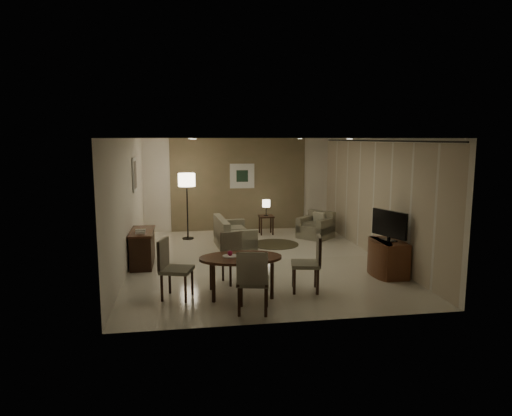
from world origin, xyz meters
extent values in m
cube|color=beige|center=(0.00, 0.00, 0.00)|extent=(5.50, 7.00, 0.00)
cube|color=white|center=(0.00, 0.00, 2.70)|extent=(5.50, 7.00, 0.00)
cube|color=#7B684C|center=(0.00, 3.50, 1.35)|extent=(5.50, 0.00, 2.70)
cube|color=silver|center=(-2.75, 0.00, 1.35)|extent=(0.00, 7.00, 2.70)
cube|color=silver|center=(2.75, 0.00, 1.35)|extent=(0.00, 7.00, 2.70)
cube|color=#7B684C|center=(0.00, 3.48, 1.35)|extent=(3.96, 0.03, 2.70)
cylinder|color=black|center=(2.68, 0.00, 2.64)|extent=(0.03, 6.80, 0.03)
cube|color=silver|center=(0.10, 3.46, 1.60)|extent=(0.72, 0.03, 0.72)
cube|color=#1B3221|center=(0.10, 3.44, 1.60)|extent=(0.34, 0.01, 0.34)
cube|color=silver|center=(-2.72, 1.20, 1.85)|extent=(0.03, 0.60, 0.80)
cube|color=gray|center=(-2.71, 1.20, 1.85)|extent=(0.01, 0.46, 0.64)
cylinder|color=white|center=(-1.40, -1.80, 2.69)|extent=(0.10, 0.10, 0.01)
cylinder|color=white|center=(1.40, -1.80, 2.69)|extent=(0.10, 0.10, 0.01)
cylinder|color=white|center=(-1.40, 1.80, 2.69)|extent=(0.10, 0.10, 0.01)
cylinder|color=white|center=(1.40, 1.80, 2.69)|extent=(0.10, 0.10, 0.01)
cylinder|color=white|center=(-0.82, -2.12, 0.68)|extent=(0.26, 0.26, 0.02)
cylinder|color=white|center=(-0.42, -2.22, 0.68)|extent=(0.26, 0.26, 0.02)
sphere|color=#AD133E|center=(-0.82, -2.12, 0.73)|extent=(0.09, 0.09, 0.09)
cube|color=white|center=(-0.42, -2.22, 0.70)|extent=(0.12, 0.08, 0.03)
cylinder|color=#3F3823|center=(0.69, 1.44, 0.01)|extent=(1.21, 1.21, 0.01)
camera|label=1|loc=(-1.56, -9.76, 2.70)|focal=32.00mm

